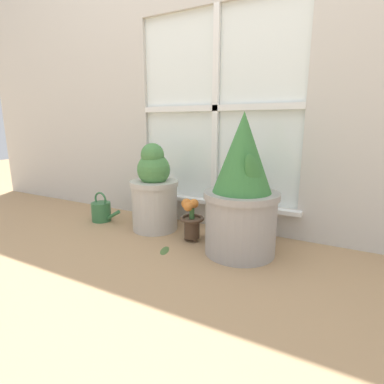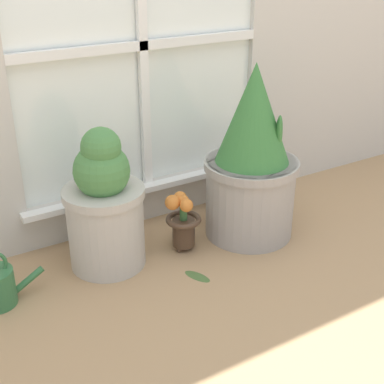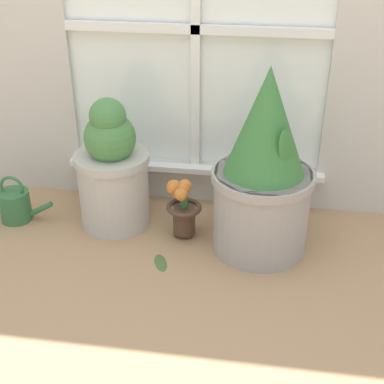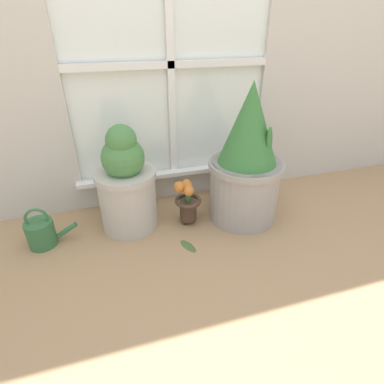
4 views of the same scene
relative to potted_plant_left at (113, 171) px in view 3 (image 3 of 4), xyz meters
name	(u,v)px [view 3 (image 3 of 4)]	position (x,y,z in m)	size (l,w,h in m)	color
ground_plane	(176,263)	(0.30, -0.25, -0.24)	(10.00, 10.00, 0.00)	tan
potted_plant_left	(113,171)	(0.00, 0.00, 0.00)	(0.30, 0.30, 0.54)	#B7B2A8
potted_plant_right	(263,173)	(0.60, -0.09, 0.08)	(0.38, 0.38, 0.71)	#9E9993
flower_vase	(182,208)	(0.29, -0.06, -0.11)	(0.14, 0.14, 0.24)	#473323
watering_can	(16,205)	(-0.42, -0.04, -0.17)	(0.23, 0.13, 0.20)	#336B3D
fallen_leaf	(161,262)	(0.24, -0.26, -0.24)	(0.08, 0.12, 0.01)	#476633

